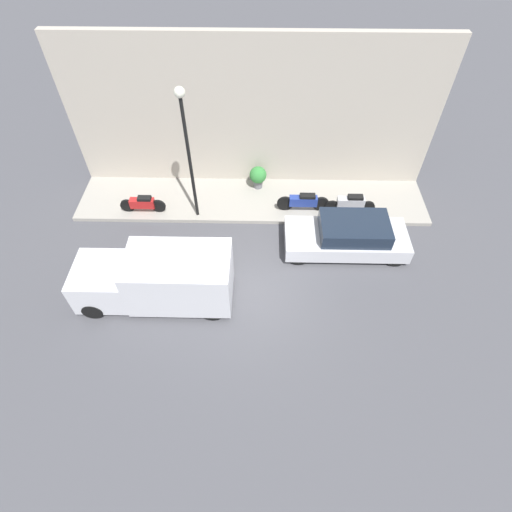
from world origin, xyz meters
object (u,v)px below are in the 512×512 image
motorcycle_red (143,204)px  streetlamp (186,138)px  motorcycle_blue (303,202)px  parked_car (348,236)px  potted_plant (258,176)px  delivery_van (157,279)px  scooter_silver (351,204)px

motorcycle_red → streetlamp: 3.73m
motorcycle_blue → streetlamp: bearing=94.7°
parked_car → potted_plant: size_ratio=4.51×
motorcycle_red → potted_plant: 4.78m
delivery_van → scooter_silver: size_ratio=2.53×
scooter_silver → motorcycle_blue: bearing=86.4°
parked_car → delivery_van: (-2.34, 6.43, 0.36)m
motorcycle_red → motorcycle_blue: 6.32m
potted_plant → streetlamp: bearing=126.4°
scooter_silver → potted_plant: 3.95m
delivery_van → scooter_silver: delivery_van is taller
parked_car → potted_plant: parked_car is taller
parked_car → motorcycle_blue: 2.42m
motorcycle_blue → potted_plant: size_ratio=2.10×
scooter_silver → parked_car: bearing=169.2°
parked_car → motorcycle_red: parked_car is taller
potted_plant → delivery_van: bearing=151.0°
scooter_silver → streetlamp: size_ratio=0.38×
parked_car → streetlamp: 6.58m
parked_car → streetlamp: (1.56, 5.67, 2.96)m
motorcycle_blue → streetlamp: streetlamp is taller
streetlamp → potted_plant: streetlamp is taller
delivery_van → motorcycle_blue: bearing=-49.3°
motorcycle_red → potted_plant: bearing=-70.4°
parked_car → motorcycle_red: size_ratio=2.47×
scooter_silver → streetlamp: streetlamp is taller
delivery_van → motorcycle_blue: 6.52m
streetlamp → scooter_silver: bearing=-87.8°
scooter_silver → motorcycle_blue: (0.11, 1.83, -0.02)m
motorcycle_blue → streetlamp: size_ratio=0.39×
parked_car → potted_plant: 4.67m
motorcycle_red → streetlamp: bearing=-93.7°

